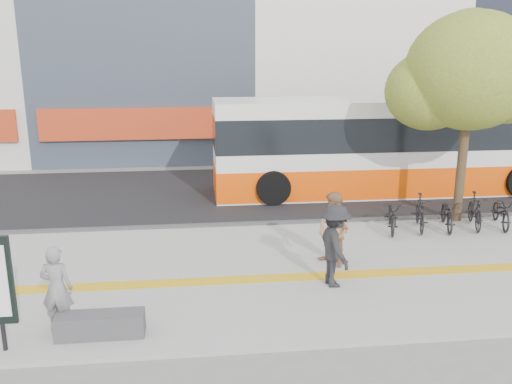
{
  "coord_description": "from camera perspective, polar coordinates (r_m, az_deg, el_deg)",
  "views": [
    {
      "loc": [
        -0.78,
        -10.47,
        5.22
      ],
      "look_at": [
        0.65,
        2.0,
        1.89
      ],
      "focal_mm": 38.05,
      "sensor_mm": 36.0,
      "label": 1
    }
  ],
  "objects": [
    {
      "name": "ground",
      "position": [
        11.72,
        -2.08,
        -11.6
      ],
      "size": [
        120.0,
        120.0,
        0.0
      ],
      "primitive_type": "plane",
      "color": "slate",
      "rests_on": "ground"
    },
    {
      "name": "sidewalk",
      "position": [
        13.07,
        -2.61,
        -8.53
      ],
      "size": [
        40.0,
        7.0,
        0.08
      ],
      "primitive_type": "cube",
      "color": "gray",
      "rests_on": "ground"
    },
    {
      "name": "tactile_strip",
      "position": [
        12.59,
        -2.45,
        -9.24
      ],
      "size": [
        40.0,
        0.45,
        0.01
      ],
      "primitive_type": "cube",
      "color": "gold",
      "rests_on": "sidewalk"
    },
    {
      "name": "street",
      "position": [
        20.16,
        -4.11,
        -0.11
      ],
      "size": [
        40.0,
        8.0,
        0.06
      ],
      "primitive_type": "cube",
      "color": "black",
      "rests_on": "ground"
    },
    {
      "name": "curb",
      "position": [
        16.32,
        -3.48,
        -3.57
      ],
      "size": [
        40.0,
        0.25,
        0.14
      ],
      "primitive_type": "cube",
      "color": "#323234",
      "rests_on": "ground"
    },
    {
      "name": "bench",
      "position": [
        10.65,
        -16.04,
        -13.27
      ],
      "size": [
        1.6,
        0.45,
        0.45
      ],
      "primitive_type": "cube",
      "color": "#323234",
      "rests_on": "sidewalk"
    },
    {
      "name": "street_tree",
      "position": [
        17.25,
        21.39,
        11.51
      ],
      "size": [
        4.4,
        3.8,
        6.31
      ],
      "color": "#372719",
      "rests_on": "sidewalk"
    },
    {
      "name": "bus",
      "position": [
        20.56,
        13.8,
        4.47
      ],
      "size": [
        12.83,
        3.04,
        3.42
      ],
      "color": "silver",
      "rests_on": "street"
    },
    {
      "name": "bicycle_row",
      "position": [
        16.88,
        19.51,
        -2.06
      ],
      "size": [
        4.46,
        1.86,
        1.03
      ],
      "color": "black",
      "rests_on": "sidewalk"
    },
    {
      "name": "seated_woman",
      "position": [
        10.85,
        -20.21,
        -9.5
      ],
      "size": [
        0.67,
        0.5,
        1.67
      ],
      "primitive_type": "imported",
      "rotation": [
        0.0,
        0.0,
        2.97
      ],
      "color": "black",
      "rests_on": "sidewalk"
    },
    {
      "name": "pedestrian_tan",
      "position": [
        13.24,
        8.21,
        -3.92
      ],
      "size": [
        1.07,
        1.12,
        1.83
      ],
      "primitive_type": "imported",
      "rotation": [
        0.0,
        0.0,
        -0.97
      ],
      "color": "#946744",
      "rests_on": "sidewalk"
    },
    {
      "name": "pedestrian_dark",
      "position": [
        12.13,
        8.3,
        -5.6
      ],
      "size": [
        0.84,
        1.29,
        1.87
      ],
      "primitive_type": "imported",
      "rotation": [
        0.0,
        0.0,
        1.7
      ],
      "color": "black",
      "rests_on": "sidewalk"
    }
  ]
}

